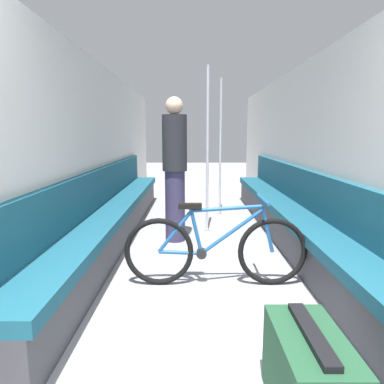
% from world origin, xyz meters
% --- Properties ---
extents(wall_left, '(0.10, 9.34, 2.22)m').
position_xyz_m(wall_left, '(-1.34, 3.07, 1.11)').
color(wall_left, silver).
rests_on(wall_left, ground).
extents(wall_right, '(0.10, 9.34, 2.22)m').
position_xyz_m(wall_right, '(1.34, 3.07, 1.11)').
color(wall_right, silver).
rests_on(wall_right, ground).
extents(bench_seat_row_left, '(0.43, 5.44, 0.90)m').
position_xyz_m(bench_seat_row_left, '(-1.11, 3.08, 0.30)').
color(bench_seat_row_left, '#3D3D42').
rests_on(bench_seat_row_left, ground).
extents(bench_seat_row_right, '(0.43, 5.44, 0.90)m').
position_xyz_m(bench_seat_row_right, '(1.11, 3.08, 0.30)').
color(bench_seat_row_right, '#3D3D42').
rests_on(bench_seat_row_right, ground).
extents(bicycle, '(1.60, 0.46, 0.79)m').
position_xyz_m(bicycle, '(0.09, 1.75, 0.33)').
color(bicycle, black).
rests_on(bicycle, ground).
extents(grab_pole_near, '(0.08, 0.08, 2.20)m').
position_xyz_m(grab_pole_near, '(0.09, 3.48, 1.07)').
color(grab_pole_near, gray).
rests_on(grab_pole_near, ground).
extents(grab_pole_far, '(0.08, 0.08, 2.20)m').
position_xyz_m(grab_pole_far, '(0.35, 4.49, 1.07)').
color(grab_pole_far, gray).
rests_on(grab_pole_far, ground).
extents(passenger_standing, '(0.30, 0.30, 1.76)m').
position_xyz_m(passenger_standing, '(-0.32, 3.05, 0.91)').
color(passenger_standing, '#332D4C').
rests_on(passenger_standing, ground).
extents(luggage_bag, '(0.30, 0.58, 0.46)m').
position_xyz_m(luggage_bag, '(0.42, 0.28, 0.22)').
color(luggage_bag, '#1E472D').
rests_on(luggage_bag, ground).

